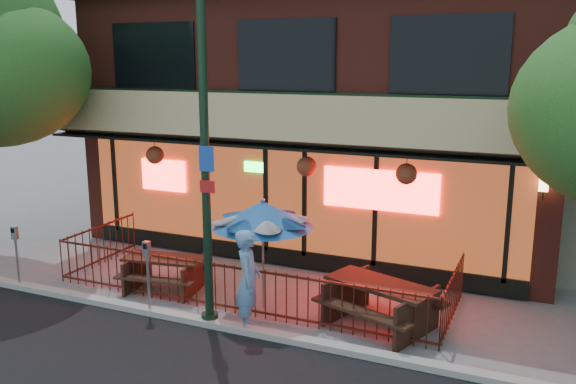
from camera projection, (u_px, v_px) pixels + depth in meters
name	position (u px, v px, depth m)	size (l,w,h in m)	color
ground	(220.00, 315.00, 11.95)	(80.00, 80.00, 0.00)	gray
curb	(207.00, 322.00, 11.49)	(80.00, 0.25, 0.12)	#999993
restaurant_building	(341.00, 87.00, 17.43)	(12.96, 9.49, 8.05)	maroon
patio_fence	(232.00, 277.00, 12.27)	(8.44, 2.62, 1.00)	#45170E
street_light	(205.00, 160.00, 10.91)	(0.43, 0.32, 7.00)	black
picnic_table_left	(165.00, 268.00, 13.16)	(1.94, 1.60, 0.75)	#3B1F15
picnic_table_right	(380.00, 298.00, 11.32)	(2.44, 2.14, 0.87)	#351D12
patio_umbrella	(263.00, 214.00, 11.93)	(1.99, 1.99, 2.28)	gray
pedestrian	(248.00, 281.00, 11.12)	(0.70, 0.46, 1.93)	#618FC3
parking_meter_near	(148.00, 265.00, 11.83)	(0.14, 0.12, 1.48)	gray
parking_meter_far	(16.00, 246.00, 13.19)	(0.15, 0.14, 1.40)	#92959A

